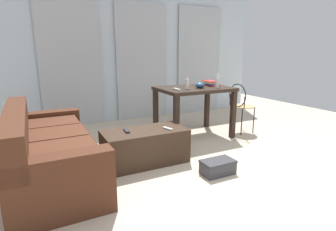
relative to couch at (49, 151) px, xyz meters
name	(u,v)px	position (x,y,z in m)	size (l,w,h in m)	color
ground_plane	(195,148)	(1.89, 0.07, -0.30)	(8.10, 8.10, 0.00)	beige
wall_back	(141,55)	(1.89, 2.16, 0.97)	(5.26, 0.10, 2.54)	silver
curtains	(142,62)	(1.89, 2.07, 0.83)	(3.74, 0.03, 2.26)	#B2B7BC
couch	(49,151)	(0.00, 0.00, 0.00)	(0.84, 1.91, 0.77)	#4C2819
coffee_table	(145,146)	(1.06, -0.08, -0.09)	(1.00, 0.49, 0.41)	#382619
craft_table	(194,95)	(2.15, 0.56, 0.37)	(1.11, 0.80, 0.79)	black
wire_chair	(240,102)	(2.93, 0.37, 0.22)	(0.38, 0.39, 0.83)	tan
bottle_near	(217,82)	(2.45, 0.37, 0.57)	(0.07, 0.07, 0.21)	beige
bottle_far	(187,84)	(1.94, 0.42, 0.56)	(0.06, 0.06, 0.17)	beige
bowl	(200,85)	(2.19, 0.45, 0.53)	(0.15, 0.15, 0.09)	#2D4C7A
book_stack	(210,83)	(2.51, 0.64, 0.53)	(0.23, 0.32, 0.08)	red
tv_remote_on_table	(177,89)	(1.77, 0.42, 0.50)	(0.05, 0.19, 0.02)	#B7B7B2
scissors	(192,85)	(2.28, 0.83, 0.49)	(0.10, 0.08, 0.00)	#9EA0A5
tv_remote_primary	(168,129)	(1.32, -0.18, 0.12)	(0.04, 0.15, 0.02)	#B7B7B2
tv_remote_secondary	(127,131)	(0.85, -0.04, 0.12)	(0.05, 0.16, 0.02)	#232326
shoebox	(218,167)	(1.66, -0.74, -0.22)	(0.37, 0.22, 0.16)	#38383D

